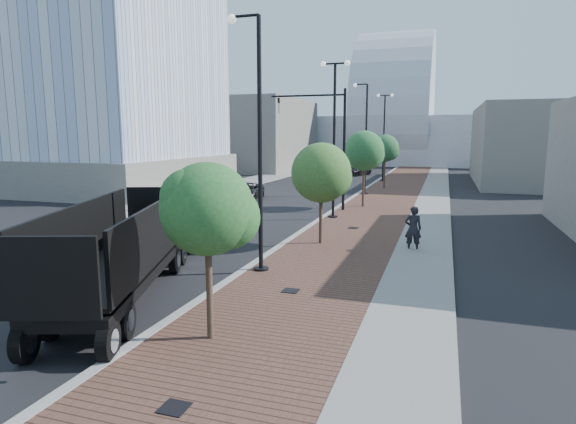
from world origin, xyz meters
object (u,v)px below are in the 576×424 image
(pedestrian, at_px, (413,229))
(dark_car_mid, at_px, (246,191))
(dump_truck, at_px, (152,236))
(white_sedan, at_px, (159,231))

(pedestrian, bearing_deg, dark_car_mid, -55.68)
(dump_truck, xyz_separation_m, dark_car_mid, (-4.44, 19.43, -0.64))
(white_sedan, xyz_separation_m, pedestrian, (10.94, 2.88, 0.25))
(white_sedan, bearing_deg, dark_car_mid, 100.49)
(dark_car_mid, bearing_deg, pedestrian, -53.86)
(dump_truck, bearing_deg, dark_car_mid, 83.62)
(white_sedan, bearing_deg, dump_truck, -59.53)
(dark_car_mid, bearing_deg, white_sedan, -89.91)
(dump_truck, xyz_separation_m, pedestrian, (9.18, 6.00, -0.28))
(dump_truck, height_order, white_sedan, dump_truck)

